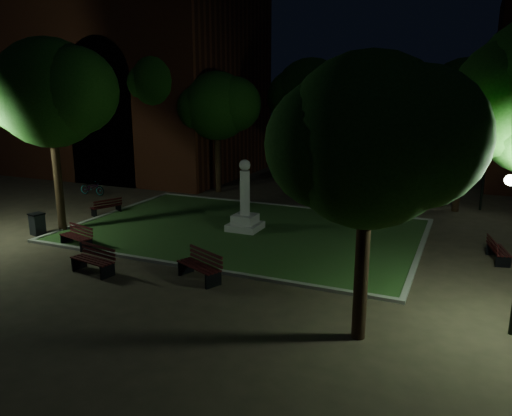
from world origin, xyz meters
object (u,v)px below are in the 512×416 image
Objects in this scene: bench_far_side at (377,202)px; monument at (245,211)px; bench_right_side at (497,251)px; bicycle at (92,188)px; bench_near_left at (94,260)px; trash_bin at (37,224)px; bench_left_side at (107,207)px; bench_west_near at (77,237)px; bench_near_right at (201,266)px.

monument is at bearing 70.55° from bench_far_side.
monument reaches higher than bench_right_side.
monument is at bearing -107.30° from bicycle.
bench_near_left is 6.12m from trash_bin.
bicycle is (-16.44, -3.15, 0.02)m from bench_far_side.
bench_far_side is (12.46, 6.62, 0.04)m from bench_left_side.
bench_far_side is at bearing 70.95° from bench_near_left.
bench_left_side is 0.93× the size of bicycle.
bench_right_side is 22.27m from bicycle.
bench_near_left is 8.35m from bench_left_side.
bench_west_near is 1.75× the size of trash_bin.
bench_right_side is at bearing 148.10° from bench_far_side.
bench_west_near is 0.95× the size of bench_far_side.
bench_far_side reaches higher than bench_left_side.
bench_left_side is at bearing -132.42° from bicycle.
bench_near_left is at bearing -25.94° from trash_bin.
bench_near_right is at bearing -127.20° from bicycle.
trash_bin is at bearing -153.37° from monument.
bench_left_side is 0.99× the size of bench_right_side.
bicycle is (-22.04, 3.18, 0.06)m from bench_right_side.
bench_near_left is at bearing 60.50° from bench_left_side.
bench_west_near is at bearing -12.76° from trash_bin.
bicycle reaches higher than bench_right_side.
bench_near_right is at bearing -10.71° from trash_bin.
bicycle is at bearing 142.95° from bench_west_near.
bench_far_side is (10.08, 11.28, 0.02)m from bench_west_near.
bicycle is at bearing 168.90° from bench_near_right.
bench_west_near is 1.04× the size of bench_right_side.
bench_right_side is 0.94× the size of bicycle.
bench_west_near is at bearing -164.99° from bench_near_right.
bench_west_near is 10.32m from bicycle.
bench_far_side is (7.45, 13.31, -0.01)m from bench_near_left.
bench_near_right is at bearing 110.67° from bench_right_side.
bench_near_right reaches higher than bench_left_side.
monument reaches higher than bench_left_side.
bicycle is (-8.99, 10.16, 0.01)m from bench_near_left.
monument reaches higher than bench_west_near.
bench_far_side is at bearing 63.14° from bench_west_near.
bench_near_right is at bearing 5.15° from bench_west_near.
bench_west_near is at bearing 64.78° from bench_far_side.
bench_near_left is at bearing -22.66° from bench_west_near.
bench_near_left is 3.32m from bench_west_near.
trash_bin is (-9.28, 1.75, 0.02)m from bench_near_right.
bench_far_side is 1.02× the size of bicycle.
monument is at bearing 56.66° from bench_west_near.
bench_near_left reaches higher than bench_left_side.
bench_near_right is at bearing 80.38° from bench_left_side.
bench_near_right reaches higher than bench_far_side.
trash_bin is at bearing -177.82° from bench_west_near.
bench_near_right is 1.13× the size of bench_west_near.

